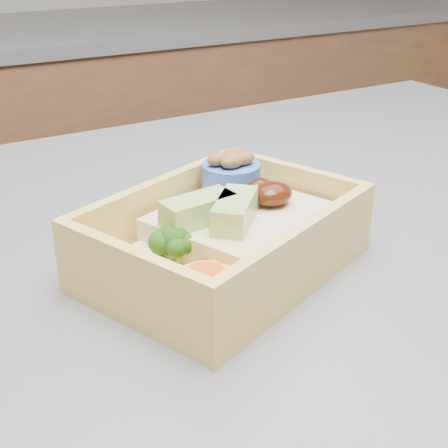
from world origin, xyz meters
TOP-DOWN VIEW (x-y plane):
  - bento_box at (0.03, -0.06)m, footprint 0.23×0.20m

SIDE VIEW (x-z plane):
  - bento_box at x=0.03m, z-range 0.91..0.98m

